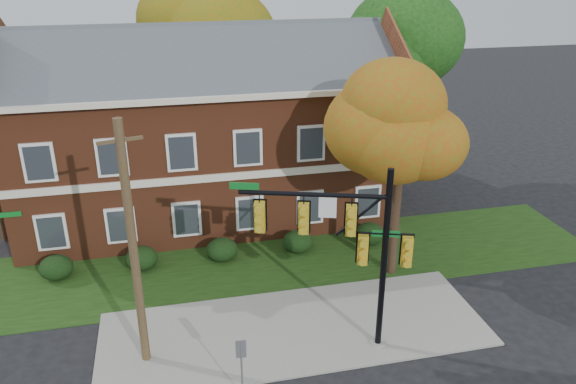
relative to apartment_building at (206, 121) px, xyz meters
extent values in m
plane|color=black|center=(2.00, -11.95, -4.99)|extent=(120.00, 120.00, 0.00)
cube|color=gray|center=(2.00, -10.95, -4.95)|extent=(14.00, 5.00, 0.08)
cube|color=#193811|center=(2.00, -5.95, -4.97)|extent=(30.00, 6.00, 0.04)
cube|color=brown|center=(0.00, 0.05, -1.49)|extent=(18.00, 8.00, 7.00)
cube|color=beige|center=(0.00, 0.05, 2.13)|extent=(18.80, 8.80, 0.24)
cube|color=beige|center=(0.00, -3.98, -1.49)|extent=(18.00, 0.12, 0.35)
ellipsoid|color=black|center=(-7.00, -5.25, -4.46)|extent=(1.40, 1.26, 1.05)
ellipsoid|color=black|center=(-3.50, -5.25, -4.46)|extent=(1.40, 1.26, 1.05)
ellipsoid|color=black|center=(0.00, -5.25, -4.46)|extent=(1.40, 1.26, 1.05)
ellipsoid|color=black|center=(3.50, -5.25, -4.46)|extent=(1.40, 1.26, 1.05)
ellipsoid|color=black|center=(7.00, -5.25, -4.46)|extent=(1.40, 1.26, 1.05)
cylinder|color=black|center=(7.00, -7.95, -2.11)|extent=(0.36, 0.36, 5.76)
ellipsoid|color=#B63F0F|center=(7.00, -7.95, 1.49)|extent=(4.25, 4.25, 3.60)
ellipsoid|color=#B63F0F|center=(7.62, -8.33, 2.09)|extent=(3.50, 3.50, 3.00)
cylinder|color=black|center=(11.00, 1.05, -1.47)|extent=(0.36, 0.36, 7.04)
ellipsoid|color=#103B11|center=(11.00, 1.05, 2.93)|extent=(5.95, 5.95, 5.04)
ellipsoid|color=#103B11|center=(11.88, 0.52, 3.53)|extent=(4.90, 4.90, 4.20)
cylinder|color=black|center=(1.00, 8.05, -1.15)|extent=(0.36, 0.36, 7.68)
ellipsoid|color=#A95E0E|center=(1.00, 8.05, 3.65)|extent=(6.46, 6.46, 5.47)
ellipsoid|color=#A95E0E|center=(1.95, 7.48, 4.25)|extent=(5.32, 5.32, 4.56)
cylinder|color=gray|center=(4.64, -12.47, -4.91)|extent=(0.53, 0.53, 0.15)
cylinder|color=black|center=(4.64, -12.47, -1.66)|extent=(0.26, 0.26, 6.66)
cylinder|color=black|center=(2.37, -11.74, 0.72)|extent=(4.58, 1.60, 0.15)
cylinder|color=black|center=(4.64, -12.47, -0.56)|extent=(1.65, 0.60, 0.08)
cube|color=gold|center=(0.74, -11.22, -0.13)|extent=(0.49, 0.40, 1.10)
cube|color=gold|center=(2.10, -11.65, -0.13)|extent=(0.49, 0.40, 1.10)
cube|color=gold|center=(3.55, -12.12, -0.13)|extent=(0.49, 0.40, 1.10)
cube|color=silver|center=(2.83, -11.89, 0.29)|extent=(0.56, 0.21, 0.71)
cube|color=#0E6A22|center=(0.29, -11.07, 0.93)|extent=(0.92, 0.33, 0.23)
cube|color=gold|center=(3.96, -12.25, -1.18)|extent=(0.49, 0.40, 1.10)
cube|color=gold|center=(5.32, -12.69, -1.18)|extent=(0.49, 0.40, 1.10)
cube|color=#0E6A22|center=(4.64, -12.47, -0.56)|extent=(0.87, 0.31, 0.22)
cylinder|color=#473621|center=(-3.29, -11.45, -0.75)|extent=(0.35, 0.35, 8.47)
cube|color=#473621|center=(-3.29, -11.45, 2.82)|extent=(1.29, 0.45, 0.09)
cylinder|color=slate|center=(-0.37, -13.95, -3.89)|extent=(0.06, 0.06, 2.20)
cube|color=slate|center=(-0.37, -13.95, -3.09)|extent=(0.32, 0.06, 0.62)
camera|label=1|loc=(-2.00, -27.43, 7.73)|focal=35.00mm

